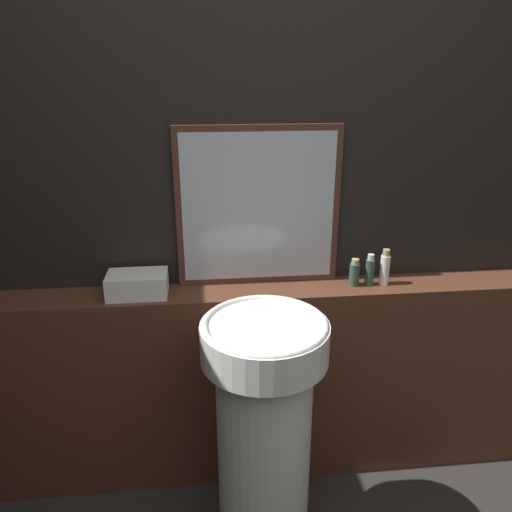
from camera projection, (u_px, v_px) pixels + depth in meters
The scene contains 8 objects.
wall_back at pixel (272, 197), 2.01m from camera, with size 8.00×0.06×2.50m.
vanity_counter at pixel (274, 382), 2.18m from camera, with size 2.95×0.20×0.90m.
pedestal_sink at pixel (264, 428), 1.80m from camera, with size 0.43×0.43×0.96m.
mirror at pixel (258, 207), 1.97m from camera, with size 0.65×0.03×0.64m.
towel_stack at pixel (137, 284), 1.95m from camera, with size 0.23×0.14×0.09m.
shampoo_bottle at pixel (354, 273), 2.03m from camera, with size 0.04×0.04×0.12m.
conditioner_bottle at pixel (370, 271), 2.04m from camera, with size 0.04×0.04×0.13m.
lotion_bottle at pixel (385, 268), 2.04m from camera, with size 0.04×0.04×0.15m.
Camera 1 is at (-0.27, -0.32, 1.75)m, focal length 35.00 mm.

